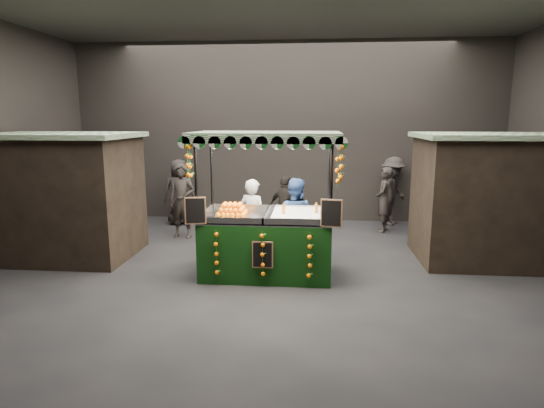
{
  "coord_description": "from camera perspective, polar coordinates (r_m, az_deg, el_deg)",
  "views": [
    {
      "loc": [
        0.81,
        -7.96,
        2.89
      ],
      "look_at": [
        0.03,
        0.55,
        1.28
      ],
      "focal_mm": 30.12,
      "sensor_mm": 36.0,
      "label": 1
    }
  ],
  "objects": [
    {
      "name": "shopper_5",
      "position": [
        11.67,
        23.61,
        0.08
      ],
      "size": [
        1.29,
        1.78,
        1.86
      ],
      "rotation": [
        0.0,
        0.0,
        2.05
      ],
      "color": "#2D2624",
      "rests_on": "ground"
    },
    {
      "name": "shopper_2",
      "position": [
        11.08,
        1.69,
        -0.4
      ],
      "size": [
        0.97,
        0.76,
        1.54
      ],
      "rotation": [
        0.0,
        0.0,
        2.64
      ],
      "color": "black",
      "rests_on": "ground"
    },
    {
      "name": "shopper_6",
      "position": [
        12.01,
        13.8,
        0.51
      ],
      "size": [
        0.54,
        0.69,
        1.68
      ],
      "rotation": [
        0.0,
        0.0,
        -1.82
      ],
      "color": "#2D2825",
      "rests_on": "ground"
    },
    {
      "name": "vendor_grey",
      "position": [
        9.47,
        -2.43,
        -1.87
      ],
      "size": [
        0.72,
        0.61,
        1.68
      ],
      "rotation": [
        0.0,
        0.0,
        2.73
      ],
      "color": "gray",
      "rests_on": "ground"
    },
    {
      "name": "ground",
      "position": [
        8.51,
        -0.52,
        -9.21
      ],
      "size": [
        12.0,
        12.0,
        0.0
      ],
      "primitive_type": "plane",
      "color": "black",
      "rests_on": "ground"
    },
    {
      "name": "shopper_0",
      "position": [
        11.33,
        -11.18,
        0.36
      ],
      "size": [
        0.71,
        0.51,
        1.81
      ],
      "rotation": [
        0.0,
        0.0,
        -0.11
      ],
      "color": "black",
      "rests_on": "ground"
    },
    {
      "name": "neighbour_stall_right",
      "position": [
        10.24,
        25.71,
        0.7
      ],
      "size": [
        3.0,
        2.2,
        2.6
      ],
      "color": "black",
      "rests_on": "ground"
    },
    {
      "name": "shopper_1",
      "position": [
        10.57,
        22.6,
        -1.17
      ],
      "size": [
        1.08,
        1.05,
        1.75
      ],
      "rotation": [
        0.0,
        0.0,
        -0.66
      ],
      "color": "#292321",
      "rests_on": "ground"
    },
    {
      "name": "vendor_blue",
      "position": [
        9.43,
        2.8,
        -1.87
      ],
      "size": [
        0.95,
        0.81,
        1.7
      ],
      "rotation": [
        0.0,
        0.0,
        2.92
      ],
      "color": "navy",
      "rests_on": "ground"
    },
    {
      "name": "neighbour_stall_left",
      "position": [
        10.49,
        -24.61,
        1.0
      ],
      "size": [
        3.0,
        2.2,
        2.6
      ],
      "color": "black",
      "rests_on": "ground"
    },
    {
      "name": "juice_stall",
      "position": [
        8.42,
        -0.63,
        -3.56
      ],
      "size": [
        2.74,
        1.61,
        2.65
      ],
      "color": "black",
      "rests_on": "ground"
    },
    {
      "name": "shopper_4",
      "position": [
        12.8,
        -11.49,
        1.49
      ],
      "size": [
        0.99,
        0.76,
        1.8
      ],
      "rotation": [
        0.0,
        0.0,
        3.37
      ],
      "color": "black",
      "rests_on": "ground"
    },
    {
      "name": "market_hall",
      "position": [
        8.02,
        -0.56,
        14.17
      ],
      "size": [
        12.1,
        10.1,
        5.05
      ],
      "color": "black",
      "rests_on": "ground"
    },
    {
      "name": "shopper_3",
      "position": [
        12.9,
        14.86,
        1.58
      ],
      "size": [
        1.27,
        1.39,
        1.87
      ],
      "rotation": [
        0.0,
        0.0,
        0.95
      ],
      "color": "#2E2825",
      "rests_on": "ground"
    }
  ]
}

